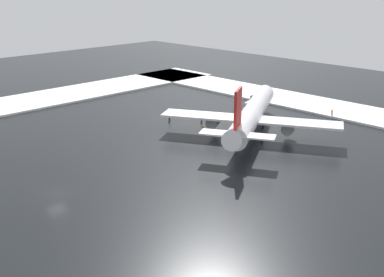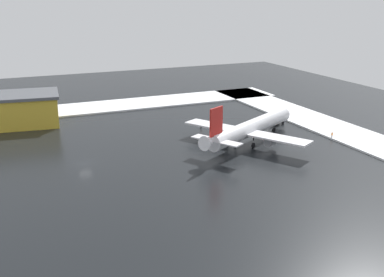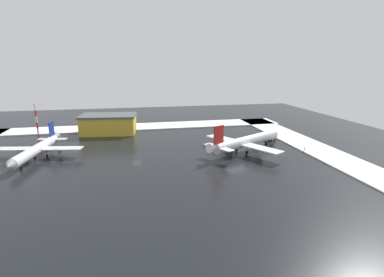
{
  "view_description": "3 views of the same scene",
  "coord_description": "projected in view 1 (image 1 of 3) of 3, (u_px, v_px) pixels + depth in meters",
  "views": [
    {
      "loc": [
        28.8,
        55.45,
        27.78
      ],
      "look_at": [
        -19.71,
        6.46,
        4.81
      ],
      "focal_mm": 45.0,
      "sensor_mm": 36.0,
      "label": 1
    },
    {
      "loc": [
        18.11,
        98.83,
        35.44
      ],
      "look_at": [
        -25.09,
        0.49,
        2.61
      ],
      "focal_mm": 45.0,
      "sensor_mm": 36.0,
      "label": 2
    },
    {
      "loc": [
        1.44,
        102.37,
        32.04
      ],
      "look_at": [
        -19.89,
        -0.48,
        5.35
      ],
      "focal_mm": 28.0,
      "sensor_mm": 36.0,
      "label": 3
    }
  ],
  "objects": [
    {
      "name": "ground_crew_mid_apron",
      "position": [
        332.0,
        113.0,
        101.15
      ],
      "size": [
        0.36,
        0.36,
        1.71
      ],
      "rotation": [
        0.0,
        0.0,
        2.63
      ],
      "color": "black",
      "rests_on": "ground_plane"
    },
    {
      "name": "snow_bank_left",
      "position": [
        319.0,
        105.0,
        110.04
      ],
      "size": [
        14.0,
        116.0,
        0.46
      ],
      "primitive_type": "cube",
      "color": "white",
      "rests_on": "ground_plane"
    },
    {
      "name": "traffic_cone_wingtip_side",
      "position": [
        276.0,
        119.0,
        99.01
      ],
      "size": [
        0.36,
        0.36,
        0.55
      ],
      "primitive_type": "cone",
      "color": "orange",
      "rests_on": "ground_plane"
    },
    {
      "name": "traffic_cone_mid_line",
      "position": [
        203.0,
        127.0,
        93.98
      ],
      "size": [
        0.36,
        0.36,
        0.55
      ],
      "primitive_type": "cone",
      "color": "orange",
      "rests_on": "ground_plane"
    },
    {
      "name": "pushback_tug",
      "position": [
        253.0,
        102.0,
        109.05
      ],
      "size": [
        5.05,
        3.47,
        2.5
      ],
      "rotation": [
        0.0,
        0.0,
        3.45
      ],
      "color": "silver",
      "rests_on": "ground_plane"
    },
    {
      "name": "ground_crew_by_nose_gear",
      "position": [
        169.0,
        116.0,
        98.59
      ],
      "size": [
        0.36,
        0.36,
        1.71
      ],
      "rotation": [
        0.0,
        0.0,
        3.67
      ],
      "color": "black",
      "rests_on": "ground_plane"
    },
    {
      "name": "traffic_cone_near_nose",
      "position": [
        295.0,
        128.0,
        93.11
      ],
      "size": [
        0.36,
        0.36,
        0.55
      ],
      "primitive_type": "cone",
      "color": "orange",
      "rests_on": "ground_plane"
    },
    {
      "name": "ground_crew_beside_wing",
      "position": [
        202.0,
        117.0,
        97.75
      ],
      "size": [
        0.36,
        0.36,
        1.71
      ],
      "rotation": [
        0.0,
        0.0,
        0.33
      ],
      "color": "black",
      "rests_on": "ground_plane"
    },
    {
      "name": "ground_plane",
      "position": [
        56.0,
        194.0,
        65.39
      ],
      "size": [
        240.0,
        240.0,
        0.0
      ],
      "primitive_type": "plane",
      "color": "black"
    },
    {
      "name": "airplane_foreground_jet",
      "position": [
        252.0,
        114.0,
        89.23
      ],
      "size": [
        36.12,
        30.86,
        11.77
      ],
      "rotation": [
        0.0,
        0.0,
        3.65
      ],
      "color": "white",
      "rests_on": "ground_plane"
    }
  ]
}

